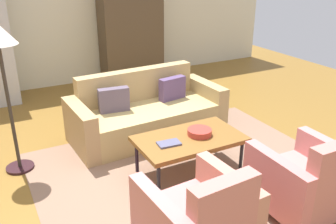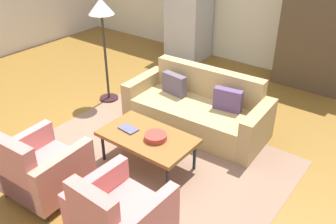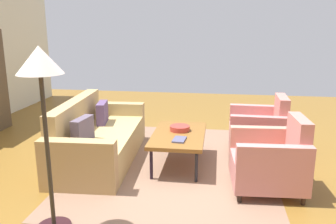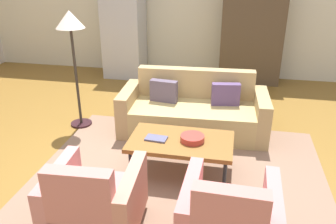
{
  "view_description": "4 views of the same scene",
  "coord_description": "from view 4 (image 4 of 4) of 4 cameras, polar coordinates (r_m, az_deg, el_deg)",
  "views": [
    {
      "loc": [
        -1.46,
        -3.26,
        2.3
      ],
      "look_at": [
        0.53,
        0.5,
        0.52
      ],
      "focal_mm": 39.41,
      "sensor_mm": 36.0,
      "label": 1
    },
    {
      "loc": [
        3.0,
        -2.98,
        2.96
      ],
      "look_at": [
        0.56,
        0.23,
        0.66
      ],
      "focal_mm": 39.01,
      "sensor_mm": 36.0,
      "label": 2
    },
    {
      "loc": [
        -4.03,
        -0.61,
        1.9
      ],
      "look_at": [
        0.77,
        0.09,
        0.67
      ],
      "focal_mm": 37.46,
      "sensor_mm": 36.0,
      "label": 3
    },
    {
      "loc": [
        1.03,
        -3.56,
        2.36
      ],
      "look_at": [
        0.24,
        0.35,
        0.58
      ],
      "focal_mm": 36.84,
      "sensor_mm": 36.0,
      "label": 4
    }
  ],
  "objects": [
    {
      "name": "ground_plane",
      "position": [
        4.4,
        -4.01,
        -8.47
      ],
      "size": [
        11.19,
        11.19,
        0.0
      ],
      "primitive_type": "plane",
      "color": "brown"
    },
    {
      "name": "wall_back",
      "position": [
        7.56,
        3.66,
        16.74
      ],
      "size": [
        9.33,
        0.12,
        2.8
      ],
      "primitive_type": "cube",
      "color": "beige",
      "rests_on": "ground"
    },
    {
      "name": "area_rug",
      "position": [
        4.27,
        2.17,
        -9.51
      ],
      "size": [
        3.4,
        2.6,
        0.01
      ],
      "primitive_type": "cube",
      "color": "#8C6A54",
      "rests_on": "ground"
    },
    {
      "name": "couch",
      "position": [
        5.12,
        4.26,
        0.11
      ],
      "size": [
        2.14,
        1.0,
        0.86
      ],
      "rotation": [
        0.0,
        0.0,
        3.19
      ],
      "color": "tan",
      "rests_on": "ground"
    },
    {
      "name": "coffee_table",
      "position": [
        4.01,
        2.14,
        -5.09
      ],
      "size": [
        1.2,
        0.7,
        0.45
      ],
      "color": "black",
      "rests_on": "ground"
    },
    {
      "name": "armchair_left",
      "position": [
        3.26,
        -12.19,
        -14.8
      ],
      "size": [
        0.85,
        0.85,
        0.88
      ],
      "rotation": [
        0.0,
        0.0,
        0.06
      ],
      "color": "black",
      "rests_on": "ground"
    },
    {
      "name": "armchair_right",
      "position": [
        3.06,
        9.98,
        -17.72
      ],
      "size": [
        0.82,
        0.82,
        0.88
      ],
      "rotation": [
        0.0,
        0.0,
        -0.02
      ],
      "color": "black",
      "rests_on": "ground"
    },
    {
      "name": "fruit_bowl",
      "position": [
        3.96,
        4.06,
        -4.35
      ],
      "size": [
        0.28,
        0.28,
        0.07
      ],
      "primitive_type": "cylinder",
      "color": "#AF372E",
      "rests_on": "coffee_table"
    },
    {
      "name": "book_stack",
      "position": [
        4.0,
        -1.96,
        -4.38
      ],
      "size": [
        0.26,
        0.17,
        0.02
      ],
      "color": "#52516F",
      "rests_on": "coffee_table"
    },
    {
      "name": "cabinet",
      "position": [
        7.24,
        13.66,
        11.77
      ],
      "size": [
        1.2,
        0.51,
        1.8
      ],
      "color": "brown",
      "rests_on": "ground"
    },
    {
      "name": "refrigerator",
      "position": [
        7.5,
        -7.24,
        12.87
      ],
      "size": [
        0.8,
        0.73,
        1.85
      ],
      "color": "#B7BABF",
      "rests_on": "ground"
    },
    {
      "name": "floor_lamp",
      "position": [
        5.09,
        -15.77,
        12.81
      ],
      "size": [
        0.4,
        0.4,
        1.72
      ],
      "color": "black",
      "rests_on": "ground"
    }
  ]
}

